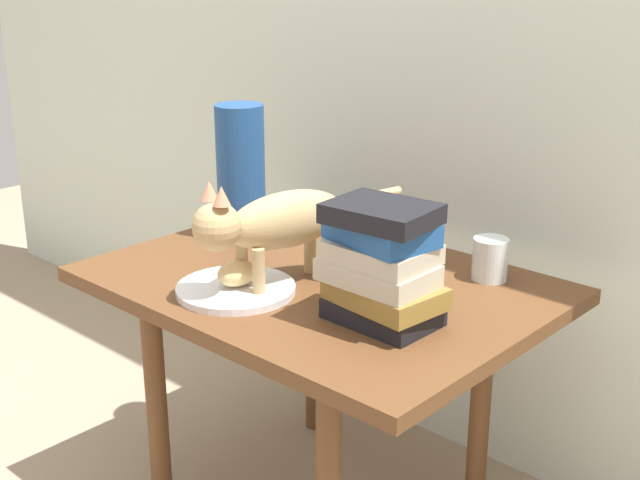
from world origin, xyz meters
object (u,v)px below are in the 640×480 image
Objects in this scene: plate at (236,289)px; tv_remote at (415,270)px; book_stack at (382,265)px; bread_roll at (237,273)px; green_vase at (241,172)px; side_table at (320,309)px; cat at (274,223)px; candle_jar at (490,261)px.

tv_remote is at bearing 57.55° from plate.
plate is 1.52× the size of tv_remote.
book_stack is 0.26m from tv_remote.
book_stack is at bearing 14.88° from bread_roll.
side_table is at bearing -13.73° from green_vase.
book_stack is at bearing -16.84° from green_vase.
tv_remote is (0.44, 0.07, -0.14)m from green_vase.
green_vase is at bearing 135.30° from plate.
green_vase is at bearing 148.34° from cat.
tv_remote is (0.16, 0.24, -0.12)m from cat.
book_stack is (0.29, 0.08, 0.10)m from plate.
book_stack reaches higher than bread_roll.
side_table is 1.86× the size of cat.
plate is 0.15m from cat.
candle_jar is at bearing 48.73° from cat.
bread_roll is 0.94× the size of candle_jar.
book_stack is 2.58× the size of candle_jar.
tv_remote is (0.13, 0.14, 0.08)m from side_table.
side_table is 0.39m from green_vase.
bread_roll is at bearing -165.12° from book_stack.
tv_remote is at bearing 112.02° from book_stack.
bread_roll reaches higher than tv_remote.
cat is at bearing -131.27° from candle_jar.
cat is at bearing -177.14° from book_stack.
green_vase reaches higher than bread_roll.
green_vase is 0.59m from candle_jar.
candle_jar is (0.32, 0.38, -0.00)m from bread_roll.
tv_remote is at bearing -147.23° from candle_jar.
side_table is at bearing 67.98° from plate.
cat is 0.25m from book_stack.
book_stack is (0.29, 0.08, 0.07)m from bread_roll.
candle_jar is at bearing 69.97° from tv_remote.
green_vase is (-0.53, 0.16, 0.04)m from book_stack.
bread_roll is 0.36× the size of book_stack.
book_stack reaches higher than candle_jar.
side_table is at bearing 158.98° from book_stack.
candle_jar is at bearing 50.38° from bread_roll.
side_table is 4.01× the size of book_stack.
candle_jar reaches higher than plate.
plate is 0.76× the size of green_vase.
cat reaches higher than bread_roll.
bread_roll is 0.53× the size of tv_remote.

